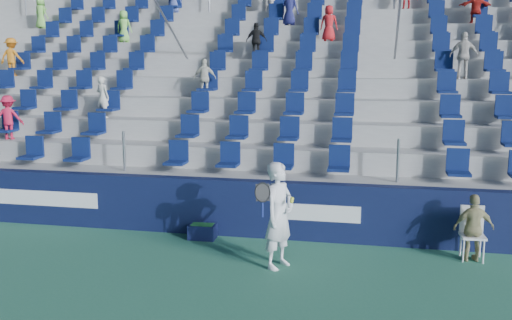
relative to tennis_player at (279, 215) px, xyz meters
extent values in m
plane|color=#307154|center=(-0.89, -1.45, -0.96)|extent=(70.00, 70.00, 0.00)
cube|color=#0F163A|center=(-0.89, 1.70, -0.36)|extent=(24.00, 0.30, 1.20)
cube|color=white|center=(-5.89, 1.54, -0.34)|extent=(3.20, 0.02, 0.34)
cube|color=white|center=(0.61, 1.54, -0.34)|extent=(1.60, 0.02, 0.34)
cube|color=#A8A8A3|center=(-0.89, 2.27, -0.36)|extent=(24.00, 0.85, 1.20)
cube|color=#A8A8A3|center=(-0.89, 3.12, -0.11)|extent=(24.00, 0.85, 1.70)
cube|color=#A8A8A3|center=(-0.89, 3.97, 0.14)|extent=(24.00, 0.85, 2.20)
cube|color=#A8A8A3|center=(-0.89, 4.82, 0.39)|extent=(24.00, 0.85, 2.70)
cube|color=#A8A8A3|center=(-0.89, 5.67, 0.64)|extent=(24.00, 0.85, 3.20)
cube|color=#A8A8A3|center=(-0.89, 6.52, 0.89)|extent=(24.00, 0.85, 3.70)
cube|color=#A8A8A3|center=(-0.89, 7.37, 1.14)|extent=(24.00, 0.85, 4.20)
cube|color=#A8A8A3|center=(-0.89, 8.22, 1.39)|extent=(24.00, 0.85, 4.70)
cube|color=#A8A8A3|center=(-0.89, 9.07, 1.64)|extent=(24.00, 0.85, 5.20)
cube|color=#A8A8A3|center=(-0.89, 9.75, 2.14)|extent=(24.00, 0.50, 6.20)
cube|color=#0C1B4C|center=(-0.89, 2.27, 0.59)|extent=(16.05, 0.50, 0.70)
cube|color=#0C1B4C|center=(-0.89, 3.12, 1.09)|extent=(16.05, 0.50, 0.70)
cube|color=#0C1B4C|center=(-0.89, 3.97, 1.59)|extent=(16.05, 0.50, 0.70)
cube|color=#0C1B4C|center=(-0.89, 4.82, 2.09)|extent=(16.05, 0.50, 0.70)
cube|color=#0C1B4C|center=(-0.89, 5.67, 2.59)|extent=(16.05, 0.50, 0.70)
cube|color=#0C1B4C|center=(-0.89, 6.52, 3.09)|extent=(16.05, 0.50, 0.70)
cube|color=#0C1B4C|center=(-0.89, 7.37, 3.59)|extent=(16.05, 0.50, 0.70)
cube|color=#0C1B4C|center=(-0.89, 8.22, 4.09)|extent=(16.05, 0.50, 0.70)
cube|color=#0C1B4C|center=(-0.89, 9.07, 4.59)|extent=(16.05, 0.50, 0.70)
cylinder|color=gray|center=(-3.89, 5.67, 3.39)|extent=(0.06, 7.68, 4.55)
cylinder|color=gray|center=(2.11, 5.67, 3.39)|extent=(0.06, 7.68, 4.55)
imported|color=#B01D17|center=(4.37, 8.17, 4.24)|extent=(0.96, 0.46, 1.00)
imported|color=red|center=(0.23, 7.32, 3.76)|extent=(0.51, 0.33, 1.03)
imported|color=#7CCD52|center=(-6.12, 7.32, 3.74)|extent=(0.49, 0.32, 0.99)
imported|color=beige|center=(-5.25, 3.92, 1.77)|extent=(0.45, 0.36, 1.06)
imported|color=#1B1D52|center=(-1.04, 8.17, 4.30)|extent=(0.63, 0.52, 1.11)
imported|color=orange|center=(-8.94, 5.62, 2.80)|extent=(0.74, 0.45, 1.12)
imported|color=#7AC850|center=(-9.48, 8.17, 4.26)|extent=(0.58, 0.46, 1.04)
imported|color=black|center=(-1.73, 6.47, 3.25)|extent=(0.62, 0.31, 1.02)
imported|color=beige|center=(3.76, 5.62, 2.83)|extent=(0.69, 0.30, 1.17)
imported|color=beige|center=(-2.76, 4.77, 2.24)|extent=(0.63, 0.35, 1.01)
imported|color=#C1193A|center=(-7.40, 3.07, 1.29)|extent=(0.80, 0.60, 1.10)
imported|color=silver|center=(0.00, 0.00, 0.00)|extent=(0.71, 0.83, 1.92)
cylinder|color=navy|center=(-0.25, -0.25, 0.16)|extent=(0.03, 0.03, 0.28)
torus|color=black|center=(-0.25, -0.25, 0.46)|extent=(0.30, 0.17, 0.28)
plane|color=#262626|center=(-0.25, -0.25, 0.46)|extent=(0.30, 0.16, 0.29)
sphere|color=#C0CE2F|center=(0.25, -0.20, 0.32)|extent=(0.07, 0.07, 0.07)
sphere|color=#C0CE2F|center=(0.25, -0.14, 0.35)|extent=(0.07, 0.07, 0.07)
cube|color=white|center=(3.46, 1.10, -0.50)|extent=(0.46, 0.46, 0.04)
cube|color=white|center=(3.46, 1.30, -0.24)|extent=(0.44, 0.07, 0.54)
cylinder|color=white|center=(3.29, 0.92, -0.74)|extent=(0.03, 0.03, 0.43)
cylinder|color=white|center=(3.64, 0.92, -0.74)|extent=(0.03, 0.03, 0.43)
cylinder|color=white|center=(3.29, 1.27, -0.74)|extent=(0.03, 0.03, 0.43)
cylinder|color=white|center=(3.64, 1.27, -0.74)|extent=(0.03, 0.03, 0.43)
imported|color=tan|center=(3.46, 1.05, -0.33)|extent=(0.78, 0.42, 1.26)
cube|color=#10163D|center=(-1.82, 1.30, -0.81)|extent=(0.56, 0.38, 0.30)
cube|color=#1E662D|center=(-1.82, 1.30, -0.74)|extent=(0.46, 0.27, 0.18)
camera|label=1|loc=(1.57, -9.67, 2.73)|focal=40.00mm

